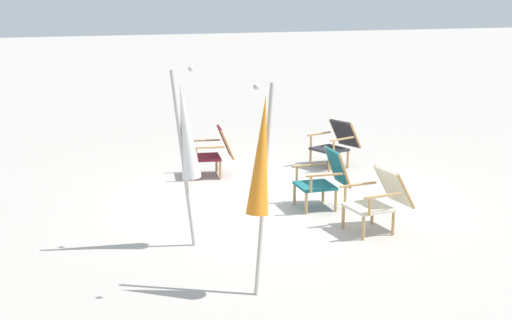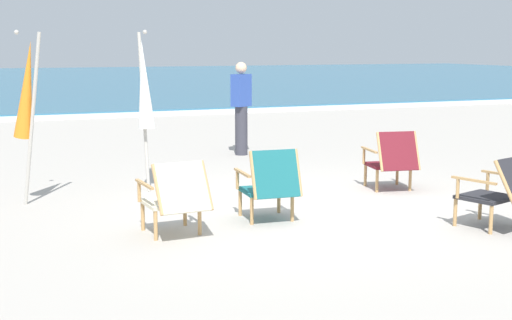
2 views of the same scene
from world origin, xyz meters
The scene contains 7 objects.
ground_plane centered at (0.00, 0.00, 0.00)m, with size 80.00×80.00×0.00m, color #B2AAA0.
beach_chair_mid_center centered at (-0.77, -0.38, 0.43)m, with size 0.62×0.71×0.82m.
beach_chair_back_left centered at (1.38, 0.59, 0.43)m, with size 0.68×0.78×0.81m.
beach_chair_front_right centered at (-1.90, -0.61, 0.42)m, with size 0.64×0.80×0.78m.
beach_chair_front_left centered at (1.35, -1.57, 0.42)m, with size 0.78×0.90×0.78m.
umbrella_furled_white centered at (-1.66, 1.81, 1.39)m, with size 0.26×0.37×2.12m.
umbrella_furled_orange centered at (-3.15, 1.43, 1.38)m, with size 0.44×0.45×2.10m.
Camera 1 is at (-9.43, 3.70, 2.93)m, focal length 50.00 mm.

